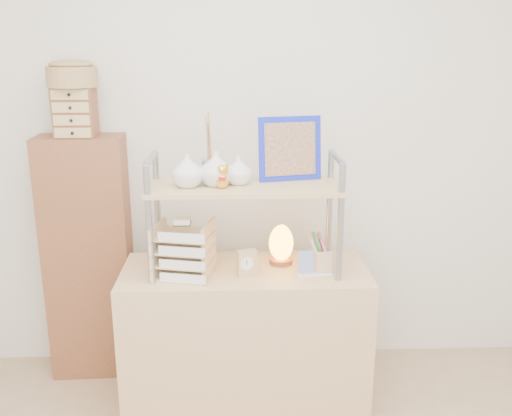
{
  "coord_description": "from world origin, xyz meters",
  "views": [
    {
      "loc": [
        -0.05,
        -1.39,
        1.81
      ],
      "look_at": [
        0.05,
        1.2,
        1.06
      ],
      "focal_mm": 40.0,
      "sensor_mm": 36.0,
      "label": 1
    }
  ],
  "objects_px": {
    "cabinet": "(89,259)",
    "letter_tray": "(184,253)",
    "salt_lamp": "(281,244)",
    "desk": "(245,338)"
  },
  "relations": [
    {
      "from": "cabinet",
      "to": "letter_tray",
      "type": "relative_size",
      "value": 4.69
    },
    {
      "from": "letter_tray",
      "to": "salt_lamp",
      "type": "distance_m",
      "value": 0.49
    },
    {
      "from": "cabinet",
      "to": "letter_tray",
      "type": "bearing_deg",
      "value": -40.36
    },
    {
      "from": "desk",
      "to": "salt_lamp",
      "type": "xyz_separation_m",
      "value": [
        0.18,
        0.07,
        0.48
      ]
    },
    {
      "from": "cabinet",
      "to": "salt_lamp",
      "type": "bearing_deg",
      "value": -18.15
    },
    {
      "from": "desk",
      "to": "salt_lamp",
      "type": "relative_size",
      "value": 5.95
    },
    {
      "from": "salt_lamp",
      "to": "desk",
      "type": "bearing_deg",
      "value": -158.87
    },
    {
      "from": "desk",
      "to": "letter_tray",
      "type": "distance_m",
      "value": 0.57
    },
    {
      "from": "cabinet",
      "to": "desk",
      "type": "bearing_deg",
      "value": -25.45
    },
    {
      "from": "desk",
      "to": "cabinet",
      "type": "xyz_separation_m",
      "value": [
        -0.85,
        0.37,
        0.3
      ]
    }
  ]
}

